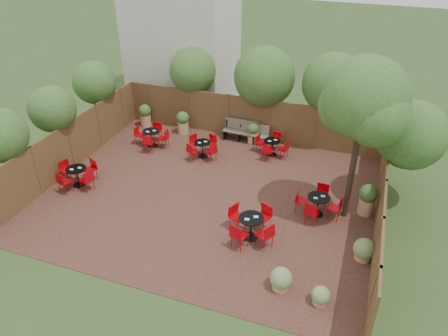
% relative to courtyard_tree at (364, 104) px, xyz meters
% --- Properties ---
extents(ground, '(80.00, 80.00, 0.00)m').
position_rel_courtyard_tree_xyz_m(ground, '(-4.91, -0.44, -4.21)').
color(ground, '#354F23').
rests_on(ground, ground).
extents(courtyard_paving, '(12.00, 10.00, 0.02)m').
position_rel_courtyard_tree_xyz_m(courtyard_paving, '(-4.91, -0.44, -4.20)').
color(courtyard_paving, '#351815').
rests_on(courtyard_paving, ground).
extents(fence_back, '(12.00, 0.08, 2.00)m').
position_rel_courtyard_tree_xyz_m(fence_back, '(-4.91, 4.56, -3.21)').
color(fence_back, brown).
rests_on(fence_back, ground).
extents(fence_left, '(0.08, 10.00, 2.00)m').
position_rel_courtyard_tree_xyz_m(fence_left, '(-10.91, -0.44, -3.21)').
color(fence_left, brown).
rests_on(fence_left, ground).
extents(fence_right, '(0.08, 10.00, 2.00)m').
position_rel_courtyard_tree_xyz_m(fence_right, '(1.09, -0.44, -3.21)').
color(fence_right, brown).
rests_on(fence_right, ground).
extents(neighbour_building, '(5.00, 4.00, 8.00)m').
position_rel_courtyard_tree_xyz_m(neighbour_building, '(-9.41, 7.56, -0.21)').
color(neighbour_building, beige).
rests_on(neighbour_building, ground).
extents(overhang_foliage, '(15.45, 10.60, 2.72)m').
position_rel_courtyard_tree_xyz_m(overhang_foliage, '(-4.89, 3.33, -1.49)').
color(overhang_foliage, '#325B1D').
rests_on(overhang_foliage, ground).
extents(courtyard_tree, '(2.76, 2.66, 5.68)m').
position_rel_courtyard_tree_xyz_m(courtyard_tree, '(0.00, 0.00, 0.00)').
color(courtyard_tree, black).
rests_on(courtyard_tree, courtyard_paving).
extents(park_bench_left, '(1.59, 0.57, 0.97)m').
position_rel_courtyard_tree_xyz_m(park_bench_left, '(-5.16, 4.19, -3.69)').
color(park_bench_left, brown).
rests_on(park_bench_left, courtyard_paving).
extents(park_bench_right, '(1.43, 0.50, 0.88)m').
position_rel_courtyard_tree_xyz_m(park_bench_right, '(-4.55, 4.19, -3.74)').
color(park_bench_right, brown).
rests_on(park_bench_right, courtyard_paving).
extents(bistro_tables, '(10.60, 7.13, 0.93)m').
position_rel_courtyard_tree_xyz_m(bistro_tables, '(-5.24, 0.35, -3.76)').
color(bistro_tables, black).
rests_on(bistro_tables, courtyard_paving).
extents(planters, '(11.29, 4.34, 1.17)m').
position_rel_courtyard_tree_xyz_m(planters, '(-5.19, 2.91, -3.60)').
color(planters, tan).
rests_on(planters, courtyard_paving).
extents(low_shrubs, '(2.77, 2.78, 0.72)m').
position_rel_courtyard_tree_xyz_m(low_shrubs, '(-0.20, -3.21, -3.87)').
color(low_shrubs, tan).
rests_on(low_shrubs, courtyard_paving).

